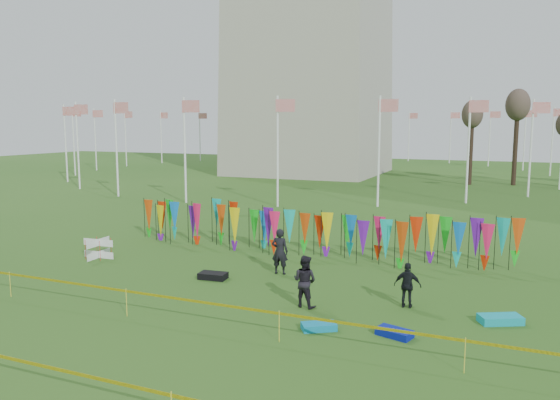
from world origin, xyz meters
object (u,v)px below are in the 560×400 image
at_px(box_kite, 98,249).
at_px(kite_bag_teal, 500,319).
at_px(kite_bag_black, 213,276).
at_px(kite_bag_blue, 394,333).
at_px(person_left, 280,251).
at_px(person_mid, 305,281).
at_px(person_right, 408,285).
at_px(kite_bag_turquoise, 319,327).

relative_size(box_kite, kite_bag_teal, 0.71).
bearing_deg(kite_bag_black, kite_bag_blue, -21.61).
xyz_separation_m(person_left, kite_bag_black, (-2.12, -1.68, -0.80)).
height_order(kite_bag_blue, kite_bag_black, kite_bag_black).
height_order(box_kite, kite_bag_teal, box_kite).
distance_m(person_left, kite_bag_black, 2.82).
bearing_deg(box_kite, person_mid, -13.06).
bearing_deg(kite_bag_teal, person_mid, -171.50).
distance_m(person_mid, kite_bag_blue, 3.62).
bearing_deg(person_left, person_mid, 117.53).
relative_size(kite_bag_black, kite_bag_teal, 0.85).
height_order(box_kite, person_left, person_left).
height_order(person_mid, person_right, person_mid).
bearing_deg(person_mid, kite_bag_teal, -160.85).
relative_size(kite_bag_turquoise, kite_bag_teal, 0.80).
xyz_separation_m(person_left, person_mid, (2.31, -3.34, -0.06)).
height_order(person_left, person_mid, person_left).
relative_size(kite_bag_turquoise, kite_bag_black, 0.94).
xyz_separation_m(person_right, kite_bag_black, (-7.58, 0.42, -0.63)).
bearing_deg(person_left, kite_bag_turquoise, 116.61).
bearing_deg(kite_bag_teal, person_right, 173.19).
relative_size(box_kite, kite_bag_turquoise, 0.89).
bearing_deg(person_right, kite_bag_blue, 89.64).
relative_size(person_mid, kite_bag_black, 1.62).
distance_m(kite_bag_turquoise, kite_bag_blue, 2.18).
bearing_deg(kite_bag_turquoise, person_right, 56.04).
height_order(kite_bag_blue, kite_bag_teal, kite_bag_teal).
xyz_separation_m(kite_bag_turquoise, kite_bag_black, (-5.54, 3.43, 0.02)).
distance_m(person_mid, kite_bag_turquoise, 2.23).
height_order(person_right, kite_bag_teal, person_right).
height_order(person_right, kite_bag_turquoise, person_right).
bearing_deg(kite_bag_turquoise, person_left, 123.82).
height_order(person_left, person_right, person_left).
xyz_separation_m(person_mid, kite_bag_black, (-4.43, 1.66, -0.74)).
distance_m(kite_bag_blue, kite_bag_teal, 3.58).
bearing_deg(kite_bag_black, person_left, 38.36).
xyz_separation_m(person_right, kite_bag_teal, (2.86, -0.34, -0.63)).
relative_size(person_right, kite_bag_black, 1.41).
xyz_separation_m(person_left, person_right, (5.45, -2.10, -0.18)).
bearing_deg(kite_bag_teal, person_left, 163.67).
bearing_deg(person_mid, person_right, -147.81).
xyz_separation_m(box_kite, kite_bag_blue, (14.08, -3.90, -0.34)).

